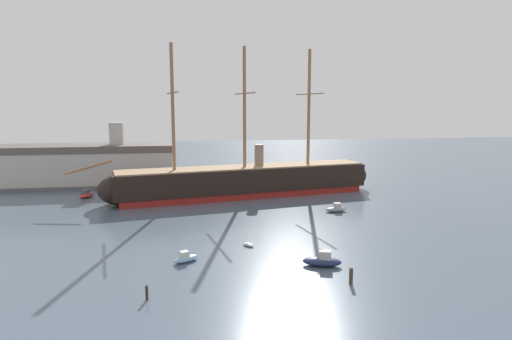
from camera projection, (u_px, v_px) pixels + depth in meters
The scene contains 11 objects.
ground_plane at pixel (284, 305), 43.19m from camera, with size 400.00×400.00×0.00m, color #4C5B6B.
tall_ship at pixel (245, 180), 93.99m from camera, with size 65.13×18.31×31.54m.
motorboat_foreground_left at pixel (186, 258), 54.92m from camera, with size 3.62×2.98×1.42m.
motorboat_foreground_right at pixel (323, 261), 53.45m from camera, with size 5.09×3.29×1.98m.
dinghy_near_centre at pixel (248, 245), 61.05m from camera, with size 1.78×2.05×0.45m.
motorboat_alongside_stern at pixel (336, 209), 80.60m from camera, with size 3.99×1.80×1.65m.
motorboat_far_left at pixel (86, 195), 92.79m from camera, with size 3.35×4.61×1.79m.
dinghy_distant_centre at pixel (224, 186), 104.64m from camera, with size 2.12×2.67×0.58m.
mooring_piling_nearest at pixel (351, 276), 48.06m from camera, with size 0.43×0.43×1.81m, color #423323.
mooring_piling_left_pair at pixel (147, 293), 44.14m from camera, with size 0.29×0.29×1.52m, color #382B1E.
dockside_warehouse_left at pixel (90, 165), 106.79m from camera, with size 43.82×14.37×15.31m.
Camera 1 is at (-9.36, -39.76, 19.55)m, focal length 30.70 mm.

